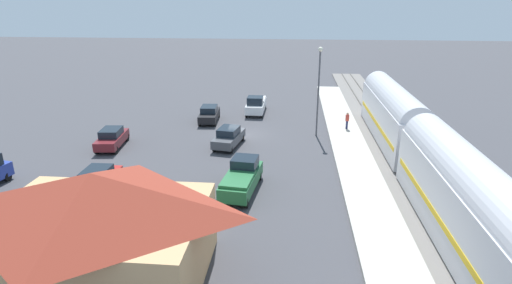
{
  "coord_description": "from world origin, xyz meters",
  "views": [
    {
      "loc": [
        -4.77,
        37.73,
        12.71
      ],
      "look_at": [
        -1.76,
        4.65,
        1.0
      ],
      "focal_mm": 28.7,
      "sensor_mm": 36.0,
      "label": 1
    }
  ],
  "objects": [
    {
      "name": "ground_plane",
      "position": [
        0.0,
        0.0,
        0.0
      ],
      "size": [
        200.0,
        200.0,
        0.0
      ],
      "primitive_type": "plane",
      "color": "#424247"
    },
    {
      "name": "railway_track",
      "position": [
        -14.0,
        0.0,
        0.09
      ],
      "size": [
        4.8,
        70.0,
        0.3
      ],
      "color": "slate",
      "rests_on": "ground"
    },
    {
      "name": "platform",
      "position": [
        -10.0,
        0.0,
        0.15
      ],
      "size": [
        3.2,
        46.0,
        0.3
      ],
      "color": "#B7B2A8",
      "rests_on": "ground"
    },
    {
      "name": "passenger_train",
      "position": [
        -14.0,
        17.58,
        2.86
      ],
      "size": [
        2.93,
        50.82,
        4.98
      ],
      "color": "silver",
      "rests_on": "railway_track"
    },
    {
      "name": "station_building",
      "position": [
        4.0,
        22.0,
        2.85
      ],
      "size": [
        10.5,
        7.86,
        5.46
      ],
      "color": "tan",
      "rests_on": "ground"
    },
    {
      "name": "pedestrian_on_platform",
      "position": [
        -10.29,
        -2.12,
        1.28
      ],
      "size": [
        0.36,
        0.36,
        1.71
      ],
      "color": "#23284C",
      "rests_on": "platform"
    },
    {
      "name": "sedan_red",
      "position": [
        8.39,
        13.25,
        0.88
      ],
      "size": [
        1.91,
        4.53,
        1.74
      ],
      "color": "red",
      "rests_on": "ground"
    },
    {
      "name": "pickup_green",
      "position": [
        -1.46,
        12.14,
        1.03
      ],
      "size": [
        2.58,
        5.59,
        2.14
      ],
      "color": "#236638",
      "rests_on": "ground"
    },
    {
      "name": "sedan_black",
      "position": [
        4.15,
        -4.38,
        0.88
      ],
      "size": [
        2.11,
        4.6,
        1.74
      ],
      "color": "black",
      "rests_on": "ground"
    },
    {
      "name": "sedan_maroon",
      "position": [
        11.24,
        4.4,
        0.88
      ],
      "size": [
        2.28,
        4.66,
        1.74
      ],
      "color": "maroon",
      "rests_on": "ground"
    },
    {
      "name": "sedan_charcoal",
      "position": [
        0.86,
        3.1,
        0.88
      ],
      "size": [
        2.57,
        4.75,
        1.74
      ],
      "color": "#47494F",
      "rests_on": "ground"
    },
    {
      "name": "pickup_white",
      "position": [
        -0.58,
        -8.41,
        1.03
      ],
      "size": [
        2.05,
        5.43,
        2.14
      ],
      "color": "white",
      "rests_on": "ground"
    },
    {
      "name": "light_pole_near_platform",
      "position": [
        -7.2,
        -0.57,
        5.3
      ],
      "size": [
        0.44,
        0.44,
        8.53
      ],
      "color": "#515156",
      "rests_on": "ground"
    }
  ]
}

